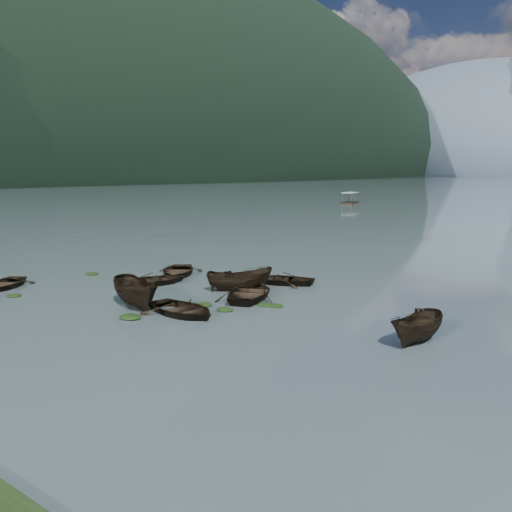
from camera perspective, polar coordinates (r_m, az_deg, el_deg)
The scene contains 21 objects.
ground_plane at distance 30.36m, azimuth -14.63°, elevation -6.36°, with size 2400.00×2400.00×0.00m, color #4C5B5F.
left_ridge_far at distance 570.35m, azimuth -22.84°, elevation 7.16°, with size 560.00×1400.00×380.00m, color black.
haze_mtn_a at distance 960.04m, azimuth 22.42°, elevation 7.49°, with size 520.00×520.00×280.00m, color #475666.
rowboat_0 at distance 41.27m, azimuth -23.86°, elevation -2.88°, with size 3.08×4.31×0.89m, color black.
rowboat_1 at distance 39.43m, azimuth -10.12°, elevation -2.78°, with size 3.21×4.50×0.93m, color black.
rowboat_2 at distance 33.22m, azimuth -11.85°, elevation -4.97°, with size 1.88×5.00×1.93m, color black.
rowboat_3 at distance 34.72m, azimuth -0.52°, elevation -4.20°, with size 3.66×5.12×1.06m, color black.
rowboat_4 at distance 31.01m, azimuth -7.41°, elevation -5.83°, with size 3.38×4.74×0.98m, color black.
rowboat_5 at distance 27.05m, azimuth 15.82°, elevation -8.25°, with size 1.51×4.02×1.55m, color black.
rowboat_6 at distance 42.58m, azimuth -7.83°, elevation -1.89°, with size 3.42×4.79×0.99m, color black.
rowboat_7 at distance 39.12m, azimuth 2.50°, elevation -2.75°, with size 3.25×4.55×0.94m, color black.
rowboat_8 at distance 36.86m, azimuth -1.64°, elevation -3.45°, with size 1.63×4.33×1.67m, color black.
weed_clump_0 at distance 38.09m, azimuth -23.07°, elevation -3.75°, with size 1.00×0.82×0.22m, color black.
weed_clump_1 at distance 32.90m, azimuth -5.25°, elevation -4.96°, with size 1.06×0.85×0.23m, color black.
weed_clump_2 at distance 30.68m, azimuth -12.47°, elevation -6.12°, with size 1.29×1.03×0.28m, color black.
weed_clump_3 at distance 31.65m, azimuth -3.14°, elevation -5.48°, with size 1.00×0.85×0.22m, color black.
weed_clump_4 at distance 32.56m, azimuth 1.94°, elevation -5.07°, with size 1.03×0.81×0.21m, color black.
weed_clump_5 at distance 44.05m, azimuth -16.13°, elevation -1.80°, with size 1.11×0.90×0.24m, color black.
weed_clump_6 at distance 41.42m, azimuth -9.19°, elevation -2.21°, with size 0.99×0.82×0.21m, color black.
weed_clump_7 at distance 32.72m, azimuth 0.86°, elevation -4.99°, with size 0.96×0.77×0.21m, color black.
pontoon_left at distance 134.23m, azimuth 9.38°, elevation 5.20°, with size 2.68×6.44×2.47m, color black, non-canonical shape.
Camera 1 is at (23.90, -17.07, 7.69)m, focal length 40.00 mm.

